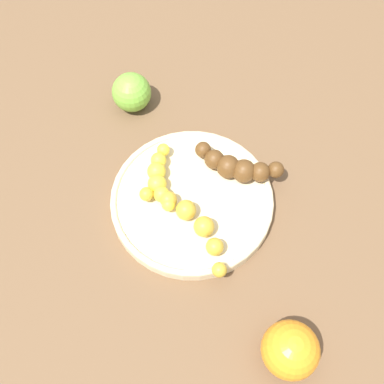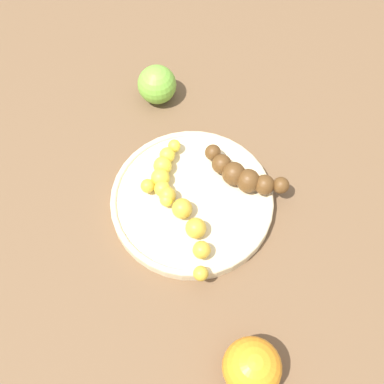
% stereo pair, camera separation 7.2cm
% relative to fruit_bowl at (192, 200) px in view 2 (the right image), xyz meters
% --- Properties ---
extents(ground_plane, '(2.40, 2.40, 0.00)m').
position_rel_fruit_bowl_xyz_m(ground_plane, '(0.00, 0.00, -0.01)').
color(ground_plane, brown).
extents(fruit_bowl, '(0.25, 0.25, 0.02)m').
position_rel_fruit_bowl_xyz_m(fruit_bowl, '(0.00, 0.00, 0.00)').
color(fruit_bowl, beige).
rests_on(fruit_bowl, ground_plane).
extents(banana_spotted, '(0.11, 0.16, 0.03)m').
position_rel_fruit_bowl_xyz_m(banana_spotted, '(0.05, 0.01, 0.02)').
color(banana_spotted, gold).
rests_on(banana_spotted, fruit_bowl).
extents(banana_overripe, '(0.05, 0.14, 0.04)m').
position_rel_fruit_bowl_xyz_m(banana_overripe, '(-0.06, 0.05, 0.03)').
color(banana_overripe, '#593819').
rests_on(banana_overripe, fruit_bowl).
extents(banana_yellow, '(0.11, 0.06, 0.03)m').
position_rel_fruit_bowl_xyz_m(banana_yellow, '(-0.01, -0.06, 0.02)').
color(banana_yellow, yellow).
rests_on(banana_yellow, fruit_bowl).
extents(orange_fruit, '(0.08, 0.08, 0.08)m').
position_rel_fruit_bowl_xyz_m(orange_fruit, '(0.18, 0.19, 0.03)').
color(orange_fruit, orange).
rests_on(orange_fruit, ground_plane).
extents(apple_green, '(0.07, 0.07, 0.07)m').
position_rel_fruit_bowl_xyz_m(apple_green, '(-0.16, -0.16, 0.02)').
color(apple_green, '#72B238').
rests_on(apple_green, ground_plane).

